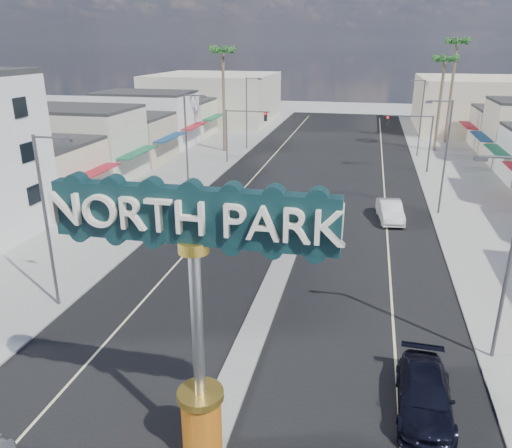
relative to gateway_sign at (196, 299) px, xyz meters
The scene contains 23 objects.
ground 28.64m from the gateway_sign, 90.00° to the left, with size 160.00×160.00×0.00m, color gray.
road 28.64m from the gateway_sign, 90.00° to the left, with size 20.00×120.00×0.01m, color black.
median_island 13.37m from the gateway_sign, 90.00° to the left, with size 1.30×30.00×0.16m, color gray.
sidewalk_left 31.87m from the gateway_sign, 116.55° to the left, with size 8.00×120.00×0.12m, color gray.
sidewalk_right 31.87m from the gateway_sign, 63.45° to the left, with size 8.00×120.00×0.12m, color gray.
storefront_row_left 47.62m from the gateway_sign, 120.33° to the left, with size 12.00×42.00×6.00m, color beige.
backdrop_far_left 76.29m from the gateway_sign, 106.77° to the left, with size 20.00×20.00×8.00m, color #B7B29E.
backdrop_far_right 76.29m from the gateway_sign, 73.23° to the left, with size 20.00×20.00×8.00m, color beige.
gateway_sign is the anchor object (origin of this frame).
traffic_signal_left 43.04m from the gateway_sign, 102.33° to the left, with size 5.09×0.45×6.00m.
traffic_signal_right 43.04m from the gateway_sign, 77.67° to the left, with size 5.09×0.45×6.00m.
streetlight_l_near 13.19m from the gateway_sign, 142.45° to the left, with size 2.03×0.22×9.00m.
streetlight_l_mid 29.91m from the gateway_sign, 110.42° to the left, with size 2.03×0.22×9.00m.
streetlight_l_far 51.10m from the gateway_sign, 101.78° to the left, with size 2.03×0.22×9.00m.
streetlight_r_near 13.19m from the gateway_sign, 37.55° to the left, with size 2.03×0.22×9.00m.
streetlight_r_mid 29.91m from the gateway_sign, 69.58° to the left, with size 2.03×0.22×9.00m.
streetlight_r_far 51.10m from the gateway_sign, 78.22° to the left, with size 2.03×0.22×9.00m.
palm_left_far 50.06m from the gateway_sign, 105.15° to the left, with size 2.60×2.60×13.10m.
palm_right_mid 55.76m from the gateway_sign, 76.47° to the left, with size 2.60×2.60×12.10m.
palm_right_far 62.20m from the gateway_sign, 75.97° to the left, with size 2.60×2.60×14.10m.
suv_right 9.83m from the gateway_sign, 27.95° to the left, with size 2.00×4.91×1.43m, color black.
car_parked_left 25.22m from the gateway_sign, 108.45° to the left, with size 1.89×4.70×1.60m, color slate.
car_parked_right 27.03m from the gateway_sign, 75.33° to the left, with size 1.63×4.67×1.54m, color silver.
Camera 1 is at (4.57, -10.33, 13.00)m, focal length 35.00 mm.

